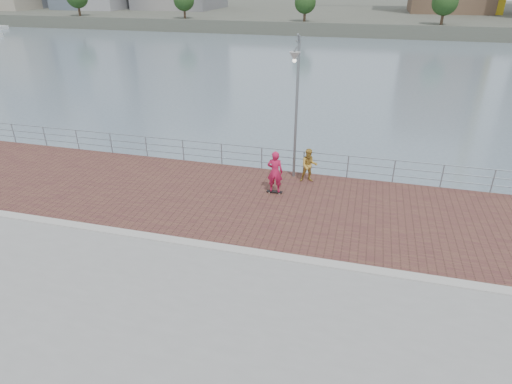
% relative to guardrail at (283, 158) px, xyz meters
% --- Properties ---
extents(water, '(400.00, 400.00, 0.00)m').
position_rel_guardrail_xyz_m(water, '(-0.00, -7.00, -2.69)').
color(water, slate).
rests_on(water, ground).
extents(brick_lane, '(40.00, 6.80, 0.02)m').
position_rel_guardrail_xyz_m(brick_lane, '(-0.00, -3.40, -0.68)').
color(brick_lane, brown).
rests_on(brick_lane, seawall).
extents(curb, '(40.00, 0.40, 0.06)m').
position_rel_guardrail_xyz_m(curb, '(-0.00, -7.00, -0.66)').
color(curb, '#B7B5AD').
rests_on(curb, seawall).
extents(far_shore, '(320.00, 95.00, 2.50)m').
position_rel_guardrail_xyz_m(far_shore, '(-0.00, 115.50, -1.44)').
color(far_shore, '#4C5142').
rests_on(far_shore, ground).
extents(guardrail, '(39.06, 0.06, 1.13)m').
position_rel_guardrail_xyz_m(guardrail, '(0.00, 0.00, 0.00)').
color(guardrail, '#8C9EA8').
rests_on(guardrail, brick_lane).
extents(street_lamp, '(0.45, 1.30, 6.12)m').
position_rel_guardrail_xyz_m(street_lamp, '(0.65, -0.95, 3.66)').
color(street_lamp, gray).
rests_on(street_lamp, brick_lane).
extents(skateboard, '(0.70, 0.20, 0.08)m').
position_rel_guardrail_xyz_m(skateboard, '(0.16, -2.43, -0.61)').
color(skateboard, black).
rests_on(skateboard, brick_lane).
extents(skateboarder, '(0.69, 0.46, 1.85)m').
position_rel_guardrail_xyz_m(skateboarder, '(0.16, -2.43, 0.34)').
color(skateboarder, '#C61A48').
rests_on(skateboarder, skateboard).
extents(bystander, '(0.89, 0.77, 1.56)m').
position_rel_guardrail_xyz_m(bystander, '(1.39, -0.87, 0.11)').
color(bystander, gold).
rests_on(bystander, brick_lane).
extents(shoreline_trees, '(144.38, 4.94, 6.58)m').
position_rel_guardrail_xyz_m(shoreline_trees, '(6.36, 70.00, 3.52)').
color(shoreline_trees, '#473323').
rests_on(shoreline_trees, far_shore).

